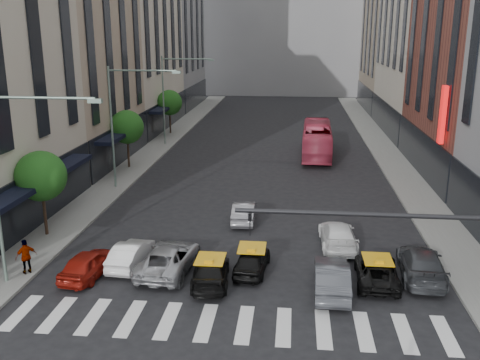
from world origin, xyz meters
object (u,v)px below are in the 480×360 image
(streetlamp_far, at_px, (172,88))
(pedestrian_far, at_px, (26,256))
(bus, at_px, (317,140))
(streetlamp_near, at_px, (12,164))
(car_white_front, at_px, (131,254))
(car_red, at_px, (88,264))
(taxi_center, at_px, (252,260))
(streetlamp_mid, at_px, (123,111))
(taxi_left, at_px, (211,271))

(streetlamp_far, distance_m, pedestrian_far, 31.46)
(bus, distance_m, pedestrian_far, 31.55)
(streetlamp_near, bearing_deg, car_white_front, 30.94)
(car_red, height_order, pedestrian_far, pedestrian_far)
(streetlamp_near, xyz_separation_m, car_red, (2.64, 1.19, -5.24))
(taxi_center, bearing_deg, car_white_front, 4.30)
(streetlamp_mid, bearing_deg, streetlamp_near, -90.00)
(streetlamp_far, bearing_deg, taxi_center, -70.35)
(taxi_center, distance_m, pedestrian_far, 11.02)
(streetlamp_mid, bearing_deg, streetlamp_far, 90.00)
(car_red, relative_size, taxi_center, 1.05)
(streetlamp_near, distance_m, pedestrian_far, 4.98)
(streetlamp_near, relative_size, bus, 0.81)
(pedestrian_far, bearing_deg, car_white_front, 155.77)
(car_red, distance_m, bus, 30.00)
(car_white_front, relative_size, taxi_left, 0.91)
(streetlamp_mid, relative_size, taxi_left, 2.13)
(streetlamp_mid, xyz_separation_m, bus, (14.67, 12.66, -4.36))
(car_white_front, xyz_separation_m, taxi_left, (4.35, -1.55, -0.02))
(streetlamp_mid, bearing_deg, car_red, -79.88)
(car_white_front, distance_m, pedestrian_far, 5.01)
(streetlamp_mid, xyz_separation_m, taxi_center, (10.54, -13.52, -5.27))
(bus, bearing_deg, streetlamp_far, -10.98)
(car_white_front, relative_size, bus, 0.35)
(streetlamp_mid, distance_m, bus, 19.86)
(streetlamp_mid, relative_size, car_red, 2.32)
(streetlamp_far, xyz_separation_m, car_red, (2.64, -30.81, -5.24))
(streetlamp_far, relative_size, bus, 0.81)
(streetlamp_far, bearing_deg, bus, -12.84)
(streetlamp_far, bearing_deg, streetlamp_mid, -90.00)
(streetlamp_far, bearing_deg, car_red, -85.10)
(car_red, bearing_deg, taxi_left, -173.66)
(streetlamp_near, height_order, bus, streetlamp_near)
(car_red, xyz_separation_m, taxi_left, (6.05, -0.13, -0.05))
(streetlamp_near, height_order, streetlamp_mid, same)
(streetlamp_mid, distance_m, streetlamp_far, 16.00)
(taxi_center, bearing_deg, taxi_left, 42.98)
(streetlamp_far, xyz_separation_m, taxi_left, (8.69, -30.94, -5.29))
(car_white_front, bearing_deg, pedestrian_far, 23.89)
(taxi_center, distance_m, bus, 26.51)
(taxi_center, bearing_deg, bus, -93.55)
(streetlamp_near, distance_m, taxi_left, 10.23)
(taxi_center, relative_size, bus, 0.33)
(bus, bearing_deg, taxi_center, 82.90)
(streetlamp_far, height_order, taxi_center, streetlamp_far)
(taxi_center, bearing_deg, pedestrian_far, 13.56)
(taxi_left, bearing_deg, taxi_center, -147.81)
(car_white_front, height_order, taxi_center, car_white_front)
(streetlamp_mid, bearing_deg, bus, 40.78)
(taxi_left, xyz_separation_m, taxi_center, (1.85, 1.43, 0.02))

